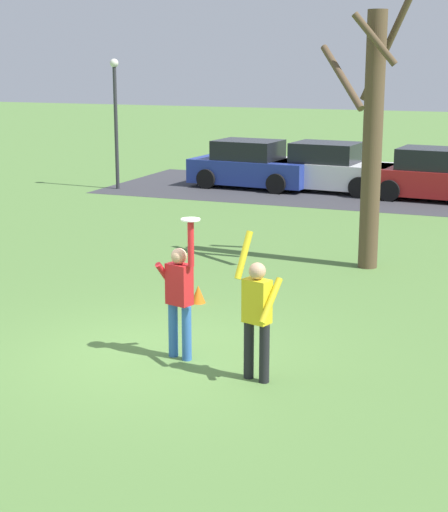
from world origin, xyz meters
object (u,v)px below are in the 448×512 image
(parked_car_white, at_px, (329,169))
(field_cone_orange, at_px, (198,294))
(frisbee_disc, at_px, (191,219))
(parked_car_red, at_px, (437,176))
(parked_car_blue, at_px, (251,166))
(lamppost_by_lot, at_px, (116,111))
(bare_tree_tall, at_px, (372,133))
(person_defender, at_px, (257,311))
(person_catcher, at_px, (179,293))

(parked_car_white, xyz_separation_m, field_cone_orange, (1.07, -13.42, -0.57))
(frisbee_disc, distance_m, parked_car_red, 15.78)
(parked_car_blue, distance_m, lamppost_by_lot, 4.86)
(parked_car_red, xyz_separation_m, bare_tree_tall, (-0.21, -9.21, 2.08))
(parked_car_red, distance_m, lamppost_by_lot, 10.55)
(frisbee_disc, relative_size, parked_car_red, 0.06)
(parked_car_blue, relative_size, field_cone_orange, 13.23)
(person_defender, relative_size, bare_tree_tall, 0.37)
(parked_car_red, bearing_deg, field_cone_orange, -96.11)
(person_catcher, xyz_separation_m, person_defender, (1.32, -0.39, -0.00))
(person_defender, distance_m, field_cone_orange, 3.86)
(parked_car_red, bearing_deg, parked_car_blue, -177.93)
(bare_tree_tall, bearing_deg, frisbee_disc, -100.40)
(person_catcher, distance_m, parked_car_red, 15.68)
(parked_car_blue, bearing_deg, bare_tree_tall, -53.07)
(bare_tree_tall, bearing_deg, field_cone_orange, -121.46)
(person_defender, distance_m, parked_car_red, 16.00)
(parked_car_blue, bearing_deg, parked_car_white, 9.50)
(frisbee_disc, height_order, field_cone_orange, frisbee_disc)
(parked_car_blue, height_order, parked_car_white, same)
(frisbee_disc, distance_m, parked_car_blue, 16.71)
(bare_tree_tall, bearing_deg, lamppost_by_lot, 142.98)
(parked_car_blue, xyz_separation_m, parked_car_white, (2.65, 0.22, 0.00))
(person_catcher, distance_m, parked_car_blue, 16.53)
(frisbee_disc, xyz_separation_m, parked_car_blue, (-4.80, 15.95, -1.37))
(frisbee_disc, distance_m, lamppost_by_lot, 16.59)
(parked_car_blue, distance_m, field_cone_orange, 13.72)
(frisbee_disc, height_order, parked_car_blue, frisbee_disc)
(person_defender, relative_size, parked_car_blue, 0.48)
(person_catcher, height_order, parked_car_red, person_catcher)
(person_catcher, relative_size, parked_car_white, 0.49)
(person_defender, distance_m, frisbee_disc, 1.60)
(parked_car_white, bearing_deg, field_cone_orange, -80.72)
(parked_car_blue, relative_size, lamppost_by_lot, 0.99)
(lamppost_by_lot, bearing_deg, person_defender, -55.24)
(field_cone_orange, bearing_deg, parked_car_white, 94.54)
(frisbee_disc, height_order, lamppost_by_lot, lamppost_by_lot)
(person_catcher, xyz_separation_m, parked_car_red, (1.61, 15.60, -0.25))
(person_defender, distance_m, lamppost_by_lot, 17.54)
(person_defender, height_order, parked_car_blue, person_defender)
(person_defender, distance_m, parked_car_blue, 17.32)
(field_cone_orange, bearing_deg, parked_car_red, 79.16)
(parked_car_blue, xyz_separation_m, field_cone_orange, (3.72, -13.20, -0.57))
(frisbee_disc, bearing_deg, field_cone_orange, 111.43)
(person_defender, xyz_separation_m, parked_car_blue, (-5.90, 16.28, -0.25))
(parked_car_red, bearing_deg, person_catcher, -91.15)
(frisbee_disc, relative_size, parked_car_blue, 0.06)
(person_catcher, distance_m, bare_tree_tall, 6.79)
(person_catcher, bearing_deg, parked_car_white, 113.48)
(person_catcher, height_order, parked_car_white, person_catcher)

